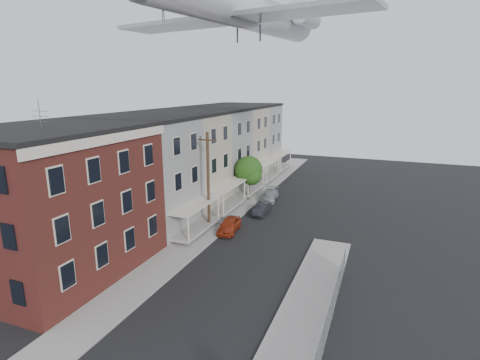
# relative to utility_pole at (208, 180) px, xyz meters

# --- Properties ---
(sidewalk_left) EXTENTS (3.00, 62.00, 0.12)m
(sidewalk_left) POSITION_rel_utility_pole_xyz_m (0.10, 6.00, -4.61)
(sidewalk_left) COLOR gray
(sidewalk_left) RESTS_ON ground
(sidewalk_right) EXTENTS (3.00, 26.00, 0.12)m
(sidewalk_right) POSITION_rel_utility_pole_xyz_m (11.10, -12.00, -4.61)
(sidewalk_right) COLOR gray
(sidewalk_right) RESTS_ON ground
(curb_left) EXTENTS (0.15, 62.00, 0.14)m
(curb_left) POSITION_rel_utility_pole_xyz_m (1.55, 6.00, -4.60)
(curb_left) COLOR gray
(curb_left) RESTS_ON ground
(curb_right) EXTENTS (0.15, 26.00, 0.14)m
(curb_right) POSITION_rel_utility_pole_xyz_m (9.65, -12.00, -4.60)
(curb_right) COLOR gray
(curb_right) RESTS_ON ground
(corner_building) EXTENTS (10.31, 12.30, 12.15)m
(corner_building) POSITION_rel_utility_pole_xyz_m (-6.40, -11.00, 0.49)
(corner_building) COLOR #391212
(corner_building) RESTS_ON ground
(row_house_a) EXTENTS (11.98, 7.00, 10.30)m
(row_house_a) POSITION_rel_utility_pole_xyz_m (-6.36, -1.50, 0.45)
(row_house_a) COLOR slate
(row_house_a) RESTS_ON ground
(row_house_b) EXTENTS (11.98, 7.00, 10.30)m
(row_house_b) POSITION_rel_utility_pole_xyz_m (-6.36, 5.50, 0.45)
(row_house_b) COLOR slate
(row_house_b) RESTS_ON ground
(row_house_c) EXTENTS (11.98, 7.00, 10.30)m
(row_house_c) POSITION_rel_utility_pole_xyz_m (-6.36, 12.50, 0.45)
(row_house_c) COLOR slate
(row_house_c) RESTS_ON ground
(row_house_d) EXTENTS (11.98, 7.00, 10.30)m
(row_house_d) POSITION_rel_utility_pole_xyz_m (-6.36, 19.50, 0.45)
(row_house_d) COLOR slate
(row_house_d) RESTS_ON ground
(row_house_e) EXTENTS (11.98, 7.00, 10.30)m
(row_house_e) POSITION_rel_utility_pole_xyz_m (-6.36, 26.50, 0.45)
(row_house_e) COLOR slate
(row_house_e) RESTS_ON ground
(chainlink_fence) EXTENTS (0.06, 18.06, 1.90)m
(chainlink_fence) POSITION_rel_utility_pole_xyz_m (12.60, -13.00, -3.68)
(chainlink_fence) COLOR gray
(chainlink_fence) RESTS_ON ground
(utility_pole) EXTENTS (1.80, 0.26, 9.00)m
(utility_pole) POSITION_rel_utility_pole_xyz_m (0.00, 0.00, 0.00)
(utility_pole) COLOR black
(utility_pole) RESTS_ON ground
(street_tree) EXTENTS (3.22, 3.20, 5.20)m
(street_tree) POSITION_rel_utility_pole_xyz_m (0.33, 9.92, -1.22)
(street_tree) COLOR black
(street_tree) RESTS_ON ground
(car_near) EXTENTS (1.97, 3.96, 1.30)m
(car_near) POSITION_rel_utility_pole_xyz_m (2.00, 0.05, -4.03)
(car_near) COLOR maroon
(car_near) RESTS_ON ground
(car_mid) EXTENTS (1.22, 3.42, 1.13)m
(car_mid) POSITION_rel_utility_pole_xyz_m (3.20, 5.78, -4.11)
(car_mid) COLOR black
(car_mid) RESTS_ON ground
(car_far) EXTENTS (2.12, 4.30, 1.20)m
(car_far) POSITION_rel_utility_pole_xyz_m (2.55, 10.73, -4.07)
(car_far) COLOR gray
(car_far) RESTS_ON ground
(airplane) EXTENTS (23.87, 27.27, 7.84)m
(airplane) POSITION_rel_utility_pole_xyz_m (2.34, 3.40, 14.61)
(airplane) COLOR silver
(airplane) RESTS_ON ground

